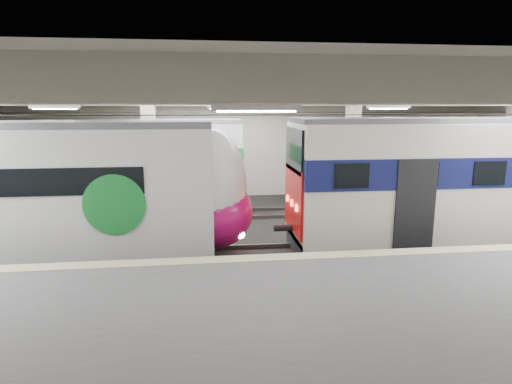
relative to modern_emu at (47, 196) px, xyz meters
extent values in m
cube|color=black|center=(5.83, 0.00, -2.28)|extent=(36.00, 24.00, 0.10)
cube|color=silver|center=(5.83, 0.00, 3.32)|extent=(36.00, 24.00, 0.20)
cube|color=beige|center=(5.83, 10.00, 0.52)|extent=(30.00, 0.10, 5.50)
cube|color=beige|center=(5.83, -10.00, 0.52)|extent=(30.00, 0.10, 5.50)
cube|color=#565558|center=(5.83, -6.50, -1.68)|extent=(30.00, 7.00, 1.10)
cube|color=#C8C08D|center=(5.83, -3.25, -1.12)|extent=(30.00, 0.50, 0.02)
cube|color=beige|center=(2.83, 3.00, 0.52)|extent=(0.50, 0.50, 5.50)
cube|color=beige|center=(10.83, 3.00, 0.52)|extent=(0.50, 0.50, 5.50)
cube|color=beige|center=(17.83, 3.00, 0.52)|extent=(0.50, 0.50, 5.50)
cube|color=beige|center=(5.83, 0.00, 3.02)|extent=(30.00, 18.00, 0.50)
cube|color=#59544C|center=(5.83, 0.00, -2.15)|extent=(30.00, 1.52, 0.16)
cube|color=#59544C|center=(5.83, 5.50, -2.15)|extent=(30.00, 1.52, 0.16)
cylinder|color=black|center=(5.83, 0.00, 2.47)|extent=(30.00, 0.03, 0.03)
cylinder|color=black|center=(5.83, 5.50, 2.47)|extent=(30.00, 0.03, 0.03)
cube|color=white|center=(5.83, -2.00, 2.69)|extent=(26.00, 8.40, 0.12)
cube|color=silver|center=(-1.25, 0.00, 0.19)|extent=(12.75, 2.85, 3.83)
ellipsoid|color=silver|center=(5.13, 0.00, 0.19)|extent=(2.26, 2.79, 3.75)
ellipsoid|color=#A80E56|center=(5.25, 0.00, -0.65)|extent=(2.39, 2.85, 2.30)
cylinder|color=#167D2F|center=(2.32, -1.45, 0.00)|extent=(1.77, 0.06, 1.77)
cube|color=black|center=(-1.25, 0.00, -1.88)|extent=(12.75, 1.99, 0.70)
cube|color=silver|center=(14.77, 0.00, 0.24)|extent=(13.82, 3.03, 3.93)
cube|color=#11174E|center=(14.77, 0.00, 0.71)|extent=(13.86, 3.09, 0.96)
cube|color=#AB0C0B|center=(7.82, 0.00, -0.31)|extent=(0.08, 2.58, 2.16)
cube|color=black|center=(7.82, 0.00, 1.34)|extent=(0.08, 2.42, 1.42)
cube|color=#4C4C51|center=(14.77, 0.00, 2.29)|extent=(13.82, 2.36, 0.16)
cube|color=black|center=(14.77, 0.00, -1.88)|extent=(13.82, 2.12, 0.70)
cube|color=silver|center=(-0.37, 5.50, 0.14)|extent=(13.79, 2.83, 3.74)
cube|color=#167D2F|center=(-0.37, 5.50, 0.64)|extent=(13.83, 2.89, 0.79)
cube|color=#4C4C51|center=(-0.37, 5.50, 2.11)|extent=(13.79, 2.34, 0.16)
cube|color=black|center=(-0.37, 5.50, -1.93)|extent=(13.79, 2.54, 0.60)
camera|label=1|loc=(4.90, -13.69, 2.75)|focal=30.00mm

